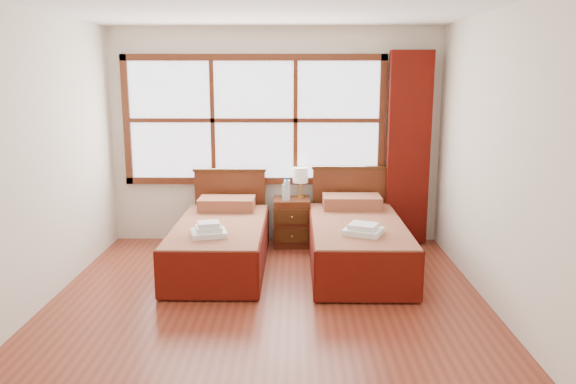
{
  "coord_description": "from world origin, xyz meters",
  "views": [
    {
      "loc": [
        0.25,
        -4.58,
        2.02
      ],
      "look_at": [
        0.18,
        0.7,
        0.93
      ],
      "focal_mm": 35.0,
      "sensor_mm": 36.0,
      "label": 1
    }
  ],
  "objects": [
    {
      "name": "wall_right",
      "position": [
        2.0,
        0.0,
        1.3
      ],
      "size": [
        0.0,
        4.5,
        4.5
      ],
      "primitive_type": "plane",
      "rotation": [
        1.57,
        0.0,
        -1.57
      ],
      "color": "silver",
      "rests_on": "floor"
    },
    {
      "name": "towels_right",
      "position": [
        0.92,
        0.71,
        0.55
      ],
      "size": [
        0.44,
        0.42,
        0.1
      ],
      "rotation": [
        0.0,
        0.0,
        -0.4
      ],
      "color": "white",
      "rests_on": "bed_right"
    },
    {
      "name": "bottle_far",
      "position": [
        0.13,
        1.92,
        0.68
      ],
      "size": [
        0.06,
        0.06,
        0.22
      ],
      "color": "#A9C6DA",
      "rests_on": "nightstand"
    },
    {
      "name": "nightstand",
      "position": [
        0.21,
        1.99,
        0.29
      ],
      "size": [
        0.43,
        0.43,
        0.58
      ],
      "color": "#552512",
      "rests_on": "floor"
    },
    {
      "name": "lamp",
      "position": [
        0.31,
        2.13,
        0.83
      ],
      "size": [
        0.19,
        0.19,
        0.36
      ],
      "color": "gold",
      "rests_on": "nightstand"
    },
    {
      "name": "wall_left",
      "position": [
        -2.0,
        0.0,
        1.3
      ],
      "size": [
        0.0,
        4.5,
        4.5
      ],
      "primitive_type": "plane",
      "rotation": [
        1.57,
        0.0,
        1.57
      ],
      "color": "silver",
      "rests_on": "floor"
    },
    {
      "name": "bottle_near",
      "position": [
        0.15,
        1.92,
        0.7
      ],
      "size": [
        0.07,
        0.07,
        0.28
      ],
      "color": "#A9C6DA",
      "rests_on": "nightstand"
    },
    {
      "name": "wall_back",
      "position": [
        0.0,
        2.25,
        1.3
      ],
      "size": [
        4.0,
        0.0,
        4.0
      ],
      "primitive_type": "plane",
      "rotation": [
        1.57,
        0.0,
        0.0
      ],
      "color": "silver",
      "rests_on": "floor"
    },
    {
      "name": "towels_left",
      "position": [
        -0.59,
        0.69,
        0.55
      ],
      "size": [
        0.39,
        0.36,
        0.14
      ],
      "rotation": [
        0.0,
        0.0,
        0.25
      ],
      "color": "white",
      "rests_on": "bed_left"
    },
    {
      "name": "bed_right",
      "position": [
        0.91,
        1.2,
        0.29
      ],
      "size": [
        0.99,
        2.01,
        0.95
      ],
      "color": "#40230D",
      "rests_on": "floor"
    },
    {
      "name": "floor",
      "position": [
        0.0,
        0.0,
        0.0
      ],
      "size": [
        4.5,
        4.5,
        0.0
      ],
      "primitive_type": "plane",
      "color": "brown",
      "rests_on": "ground"
    },
    {
      "name": "window",
      "position": [
        -0.25,
        2.21,
        1.5
      ],
      "size": [
        3.16,
        0.06,
        1.56
      ],
      "color": "white",
      "rests_on": "wall_back"
    },
    {
      "name": "ceiling",
      "position": [
        0.0,
        0.0,
        2.6
      ],
      "size": [
        4.5,
        4.5,
        0.0
      ],
      "primitive_type": "plane",
      "rotation": [
        3.14,
        0.0,
        0.0
      ],
      "color": "white",
      "rests_on": "wall_back"
    },
    {
      "name": "curtain",
      "position": [
        1.6,
        2.11,
        1.17
      ],
      "size": [
        0.5,
        0.16,
        2.3
      ],
      "primitive_type": "cube",
      "color": "#590F08",
      "rests_on": "wall_back"
    },
    {
      "name": "bed_left",
      "position": [
        -0.55,
        1.2,
        0.28
      ],
      "size": [
        0.95,
        1.97,
        0.92
      ],
      "color": "#40230D",
      "rests_on": "floor"
    }
  ]
}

